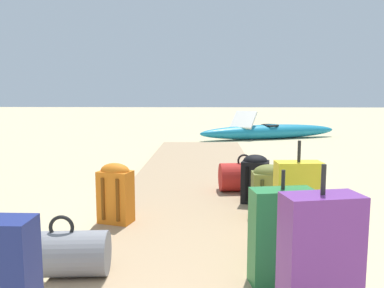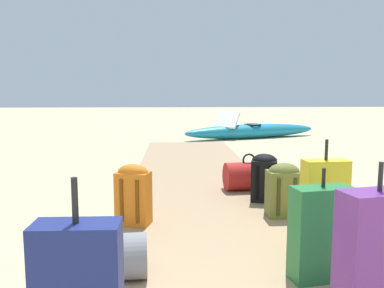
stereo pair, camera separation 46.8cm
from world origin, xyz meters
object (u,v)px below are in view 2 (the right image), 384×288
Objects in this scene: suitcase_yellow at (324,205)px; kayak at (252,131)px; duffel_bag_grey at (101,257)px; duffel_bag_red at (249,176)px; backpack_orange at (133,193)px; suitcase_green at (321,233)px; suitcase_purple at (375,258)px; backpack_black at (264,176)px; lounge_chair at (232,126)px; backpack_olive at (284,188)px.

suitcase_yellow reaches higher than kayak.
duffel_bag_grey is 2.70m from duffel_bag_red.
duffel_bag_red is (1.40, 2.31, 0.02)m from duffel_bag_grey.
suitcase_green is (1.30, -1.14, 0.01)m from backpack_orange.
duffel_bag_red is 2.87m from suitcase_purple.
backpack_black is at bearing 90.72° from suitcase_purple.
backpack_black is at bearing 28.07° from backpack_orange.
lounge_chair is 0.41× the size of kayak.
suitcase_yellow is 1.63× the size of backpack_olive.
suitcase_yellow is 1.17× the size of suitcase_green.
kayak is at bearing 82.46° from suitcase_purple.
duffel_bag_grey is at bearing 159.90° from suitcase_purple.
suitcase_yellow reaches higher than lounge_chair.
suitcase_yellow is 0.54m from suitcase_green.
duffel_bag_red is 1.17× the size of backpack_black.
duffel_bag_grey is 0.72× the size of suitcase_purple.
duffel_bag_red is 1.79m from backpack_orange.
suitcase_purple is at bearing -87.94° from duffel_bag_red.
kayak is (0.55, -0.21, -0.13)m from lounge_chair.
duffel_bag_grey is at bearing -129.21° from backpack_black.
duffel_bag_red is at bearing 97.22° from backpack_olive.
lounge_chair reaches higher than backpack_olive.
kayak is (1.17, 7.27, -0.15)m from backpack_olive.
backpack_black is at bearing -95.65° from lounge_chair.
lounge_chair is at bearing 159.00° from kayak.
backpack_orange is 7.92m from lounge_chair.
backpack_black is 0.72× the size of suitcase_green.
suitcase_green is (-0.13, -1.31, 0.03)m from backpack_olive.
kayak is (1.30, 8.58, -0.18)m from suitcase_green.
backpack_olive is 0.56m from backpack_black.
backpack_orange is at bearing -173.11° from backpack_olive.
kayak is at bearing 80.87° from backpack_olive.
duffel_bag_red is at bearing 96.54° from suitcase_yellow.
suitcase_yellow is 0.99× the size of suitcase_purple.
suitcase_yellow reaches higher than duffel_bag_grey.
backpack_olive is at bearing 6.89° from backpack_orange.
suitcase_purple is 9.30m from lounge_chair.
suitcase_yellow is at bearing -93.75° from lounge_chair.
suitcase_purple is at bearing -96.49° from suitcase_yellow.
duffel_bag_grey is 0.37× the size of lounge_chair.
lounge_chair is (0.76, 6.42, 0.08)m from duffel_bag_red.
suitcase_green is 0.44× the size of lounge_chair.
duffel_bag_grey is at bearing -107.60° from kayak.
suitcase_yellow is at bearing -83.46° from duffel_bag_red.
suitcase_purple is at bearing -94.04° from lounge_chair.
backpack_black is (-0.03, 2.36, -0.08)m from suitcase_purple.
suitcase_purple is (1.50, -0.55, 0.20)m from duffel_bag_grey.
backpack_orange is at bearing -151.93° from backpack_black.
suitcase_purple is 2.14m from backpack_orange.
backpack_orange is (-1.40, 1.63, -0.06)m from suitcase_purple.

